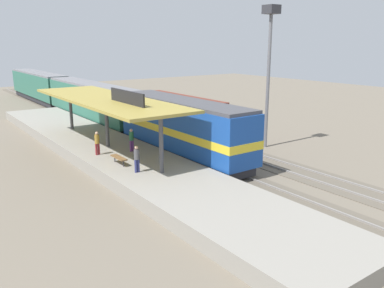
% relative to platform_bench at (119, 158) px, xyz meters
% --- Properties ---
extents(ground_plane, '(120.00, 120.00, 0.00)m').
position_rel_platform_bench_xyz_m(ground_plane, '(8.00, 4.86, -1.34)').
color(ground_plane, '#706656').
extents(track_near, '(3.20, 110.00, 0.16)m').
position_rel_platform_bench_xyz_m(track_near, '(6.00, 4.86, -1.31)').
color(track_near, '#5F5649').
rests_on(track_near, ground).
extents(track_far, '(3.20, 110.00, 0.16)m').
position_rel_platform_bench_xyz_m(track_far, '(10.60, 4.86, -1.31)').
color(track_far, '#5F5649').
rests_on(track_far, ground).
extents(platform, '(6.00, 44.00, 0.90)m').
position_rel_platform_bench_xyz_m(platform, '(1.40, 4.86, -0.89)').
color(platform, gray).
rests_on(platform, ground).
extents(station_canopy, '(5.20, 18.00, 4.70)m').
position_rel_platform_bench_xyz_m(station_canopy, '(1.40, 4.76, 3.19)').
color(station_canopy, '#47474C').
rests_on(station_canopy, platform).
extents(platform_bench, '(0.44, 1.70, 0.50)m').
position_rel_platform_bench_xyz_m(platform_bench, '(0.00, 0.00, 0.00)').
color(platform_bench, '#333338').
rests_on(platform_bench, platform).
extents(locomotive, '(2.93, 14.43, 4.44)m').
position_rel_platform_bench_xyz_m(locomotive, '(6.00, 1.27, 1.07)').
color(locomotive, '#28282D').
rests_on(locomotive, track_near).
extents(passenger_carriage_front, '(2.90, 20.00, 4.24)m').
position_rel_platform_bench_xyz_m(passenger_carriage_front, '(6.00, 19.27, 0.97)').
color(passenger_carriage_front, '#28282D').
rests_on(passenger_carriage_front, track_near).
extents(passenger_carriage_rear, '(2.90, 20.00, 4.24)m').
position_rel_platform_bench_xyz_m(passenger_carriage_rear, '(6.00, 40.07, 0.97)').
color(passenger_carriage_rear, '#28282D').
rests_on(passenger_carriage_rear, track_near).
extents(freight_car, '(2.80, 12.00, 3.54)m').
position_rel_platform_bench_xyz_m(freight_car, '(10.60, 8.50, 0.63)').
color(freight_car, '#28282D').
rests_on(freight_car, track_far).
extents(light_mast, '(1.10, 1.10, 11.70)m').
position_rel_platform_bench_xyz_m(light_mast, '(13.80, -0.07, 7.05)').
color(light_mast, slate).
rests_on(light_mast, ground).
extents(person_waiting, '(0.34, 0.34, 1.71)m').
position_rel_platform_bench_xyz_m(person_waiting, '(-0.22, 3.03, 0.51)').
color(person_waiting, maroon).
rests_on(person_waiting, platform).
extents(person_walking, '(0.34, 0.34, 1.71)m').
position_rel_platform_bench_xyz_m(person_walking, '(0.17, -2.23, 0.51)').
color(person_walking, navy).
rests_on(person_walking, platform).
extents(person_boarding, '(0.34, 0.34, 1.71)m').
position_rel_platform_bench_xyz_m(person_boarding, '(2.23, 2.45, 0.51)').
color(person_boarding, '#663375').
rests_on(person_boarding, platform).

